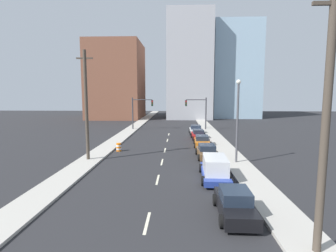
% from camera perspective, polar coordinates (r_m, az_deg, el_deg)
% --- Properties ---
extents(sidewalk_left, '(2.40, 96.40, 0.17)m').
position_cam_1_polar(sidewalk_left, '(54.07, -7.15, -0.08)').
color(sidewalk_left, '#ADA89E').
rests_on(sidewalk_left, ground).
extents(sidewalk_right, '(2.40, 96.40, 0.17)m').
position_cam_1_polar(sidewalk_right, '(53.64, 8.35, -0.16)').
color(sidewalk_right, '#ADA89E').
rests_on(sidewalk_right, ground).
extents(lane_stripe_at_8m, '(0.16, 2.40, 0.01)m').
position_cam_1_polar(lane_stripe_at_8m, '(14.50, -4.58, -20.23)').
color(lane_stripe_at_8m, beige).
rests_on(lane_stripe_at_8m, ground).
extents(lane_stripe_at_15m, '(0.16, 2.40, 0.01)m').
position_cam_1_polar(lane_stripe_at_15m, '(20.86, -2.26, -11.57)').
color(lane_stripe_at_15m, beige).
rests_on(lane_stripe_at_15m, ground).
extents(lane_stripe_at_20m, '(0.16, 2.40, 0.01)m').
position_cam_1_polar(lane_stripe_at_20m, '(25.97, -1.32, -7.84)').
color(lane_stripe_at_20m, beige).
rests_on(lane_stripe_at_20m, ground).
extents(lane_stripe_at_26m, '(0.16, 2.40, 0.01)m').
position_cam_1_polar(lane_stripe_at_26m, '(31.37, -0.67, -5.26)').
color(lane_stripe_at_26m, beige).
rests_on(lane_stripe_at_26m, ground).
extents(lane_stripe_at_33m, '(0.16, 2.40, 0.01)m').
position_cam_1_polar(lane_stripe_at_33m, '(37.96, -0.15, -3.12)').
color(lane_stripe_at_33m, beige).
rests_on(lane_stripe_at_33m, ground).
extents(lane_stripe_at_38m, '(0.16, 2.40, 0.01)m').
position_cam_1_polar(lane_stripe_at_38m, '(43.54, 0.17, -1.83)').
color(lane_stripe_at_38m, beige).
rests_on(lane_stripe_at_38m, ground).
extents(building_brick_left, '(14.00, 16.00, 20.60)m').
position_cam_1_polar(building_brick_left, '(75.10, -11.12, 9.59)').
color(building_brick_left, brown).
rests_on(building_brick_left, ground).
extents(building_office_center, '(12.00, 20.00, 28.31)m').
position_cam_1_polar(building_office_center, '(77.42, 4.51, 12.48)').
color(building_office_center, '#A8A8AD').
rests_on(building_office_center, ground).
extents(building_glass_right, '(13.00, 20.00, 26.52)m').
position_cam_1_polar(building_glass_right, '(82.84, 13.72, 11.31)').
color(building_glass_right, '#99B7CC').
rests_on(building_glass_right, ground).
extents(traffic_signal_left, '(3.97, 0.35, 6.03)m').
position_cam_1_polar(traffic_signal_left, '(49.17, -6.43, 3.69)').
color(traffic_signal_left, '#38383D').
rests_on(traffic_signal_left, ground).
extents(traffic_signal_right, '(3.97, 0.35, 6.03)m').
position_cam_1_polar(traffic_signal_right, '(48.76, 6.95, 3.65)').
color(traffic_signal_right, '#38383D').
rests_on(traffic_signal_right, ground).
extents(utility_pole_right_near, '(1.60, 0.32, 10.76)m').
position_cam_1_polar(utility_pole_right_near, '(11.92, 31.11, 0.59)').
color(utility_pole_right_near, '#473D33').
rests_on(utility_pole_right_near, ground).
extents(utility_pole_left_mid, '(1.60, 0.32, 10.85)m').
position_cam_1_polar(utility_pole_left_mid, '(26.85, -17.36, 4.33)').
color(utility_pole_left_mid, '#473D33').
rests_on(utility_pole_left_mid, ground).
extents(traffic_barrel, '(0.56, 0.56, 0.95)m').
position_cam_1_polar(traffic_barrel, '(31.22, -10.68, -4.56)').
color(traffic_barrel, orange).
rests_on(traffic_barrel, ground).
extents(street_lamp, '(0.44, 0.44, 7.98)m').
position_cam_1_polar(street_lamp, '(25.42, 14.90, 2.24)').
color(street_lamp, '#4C4C51').
rests_on(street_lamp, ground).
extents(sedan_black, '(2.08, 4.31, 1.51)m').
position_cam_1_polar(sedan_black, '(15.30, 14.36, -16.10)').
color(sedan_black, black).
rests_on(sedan_black, ground).
extents(box_truck_blue, '(2.39, 5.42, 1.81)m').
position_cam_1_polar(box_truck_blue, '(20.99, 10.18, -9.07)').
color(box_truck_blue, navy).
rests_on(box_truck_blue, ground).
extents(sedan_brown, '(2.21, 4.66, 1.40)m').
position_cam_1_polar(sedan_brown, '(27.89, 8.45, -5.52)').
color(sedan_brown, brown).
rests_on(sedan_brown, ground).
extents(sedan_orange, '(2.17, 4.67, 1.36)m').
position_cam_1_polar(sedan_orange, '(34.05, 7.39, -3.28)').
color(sedan_orange, orange).
rests_on(sedan_orange, ground).
extents(sedan_red, '(2.14, 4.32, 1.42)m').
position_cam_1_polar(sedan_red, '(39.21, 6.60, -1.89)').
color(sedan_red, red).
rests_on(sedan_red, ground).
extents(sedan_white, '(2.18, 4.44, 1.48)m').
position_cam_1_polar(sedan_white, '(44.22, 6.03, -0.86)').
color(sedan_white, silver).
rests_on(sedan_white, ground).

